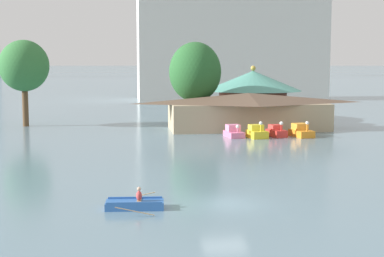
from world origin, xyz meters
TOP-DOWN VIEW (x-y plane):
  - ground_plane at (0.00, 0.00)m, footprint 2000.00×2000.00m
  - rowboat_with_rower at (-5.01, -0.42)m, footprint 3.22×3.53m
  - pedal_boat_pink at (6.14, 28.28)m, footprint 1.86×3.10m
  - pedal_boat_yellow at (8.39, 27.27)m, footprint 2.01×2.61m
  - pedal_boat_red at (10.70, 28.08)m, footprint 1.90×2.69m
  - pedal_boat_orange at (13.25, 27.59)m, footprint 2.20×3.16m
  - boathouse at (9.09, 34.59)m, footprint 19.59×8.19m
  - green_roof_pavilion at (12.12, 45.28)m, footprint 13.07×13.07m
  - shoreline_tree_tall_left at (-17.23, 41.44)m, footprint 6.03×6.03m
  - shoreline_tree_mid at (3.32, 38.16)m, footprint 6.28×6.28m
  - background_building_block at (17.17, 87.70)m, footprint 38.93×13.41m

SIDE VIEW (x-z plane):
  - ground_plane at x=0.00m, z-range 0.00..0.00m
  - rowboat_with_rower at x=-5.01m, z-range -0.36..0.83m
  - pedal_boat_pink at x=6.14m, z-range -0.20..1.21m
  - pedal_boat_red at x=10.70m, z-range -0.34..1.37m
  - pedal_boat_yellow at x=8.39m, z-range -0.36..1.47m
  - pedal_boat_orange at x=13.25m, z-range -0.33..1.44m
  - boathouse at x=9.09m, z-range 0.10..4.38m
  - green_roof_pavilion at x=12.12m, z-range 0.24..7.60m
  - shoreline_tree_mid at x=3.32m, z-range 1.51..11.76m
  - shoreline_tree_tall_left at x=-17.23m, z-range 2.09..12.61m
  - background_building_block at x=17.17m, z-range 0.02..25.10m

